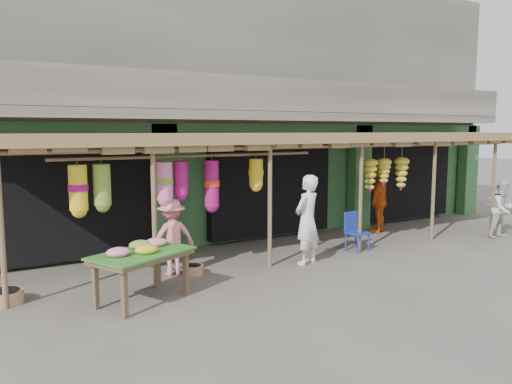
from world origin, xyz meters
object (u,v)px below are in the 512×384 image
blue_chair (355,229)px  person_shopper (171,237)px  person_front (307,220)px  flower_table (142,255)px  person_vendor (379,201)px  person_right (503,209)px

blue_chair → person_shopper: person_shopper is taller
blue_chair → person_front: (-1.69, -0.39, 0.44)m
flower_table → blue_chair: bearing=-15.5°
blue_chair → person_shopper: (-4.49, 0.30, 0.25)m
person_vendor → person_right: bearing=108.6°
person_front → person_shopper: (-2.80, 0.69, -0.19)m
flower_table → person_vendor: bearing=-8.7°
blue_chair → person_right: size_ratio=0.60×
blue_chair → person_right: bearing=-21.4°
person_shopper → person_front: bearing=162.3°
flower_table → person_vendor: person_vendor is taller
person_vendor → person_shopper: bearing=-19.8°
blue_chair → person_vendor: 2.42m
person_front → person_vendor: (3.71, 1.66, -0.06)m
flower_table → person_shopper: bearing=25.8°
person_front → person_shopper: size_ratio=1.25×
person_vendor → flower_table: bearing=-12.0°
person_right → person_shopper: (-8.85, 1.22, -0.01)m
person_right → person_front: bearing=179.3°
person_front → person_right: 6.08m
person_front → person_shopper: person_front is taller
flower_table → person_right: 9.84m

